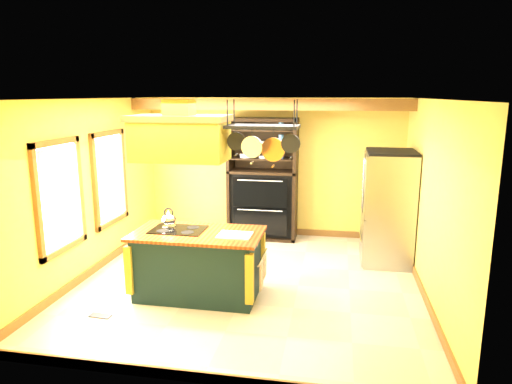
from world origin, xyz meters
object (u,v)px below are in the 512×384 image
(range_hood, at_px, (180,136))
(refrigerator, at_px, (387,210))
(kitchen_island, at_px, (198,263))
(hutch, at_px, (263,192))
(pot_rack, at_px, (263,134))

(range_hood, height_order, refrigerator, range_hood)
(range_hood, bearing_deg, kitchen_island, 0.23)
(kitchen_island, relative_size, hutch, 0.76)
(pot_rack, distance_m, refrigerator, 2.90)
(kitchen_island, height_order, range_hood, range_hood)
(pot_rack, height_order, refrigerator, pot_rack)
(range_hood, bearing_deg, refrigerator, 32.31)
(kitchen_island, relative_size, pot_rack, 1.82)
(pot_rack, xyz_separation_m, refrigerator, (1.79, 1.83, -1.38))
(pot_rack, bearing_deg, refrigerator, 45.60)
(range_hood, height_order, pot_rack, same)
(range_hood, distance_m, pot_rack, 1.10)
(kitchen_island, bearing_deg, hutch, 81.21)
(kitchen_island, bearing_deg, refrigerator, 34.46)
(pot_rack, relative_size, hutch, 0.42)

